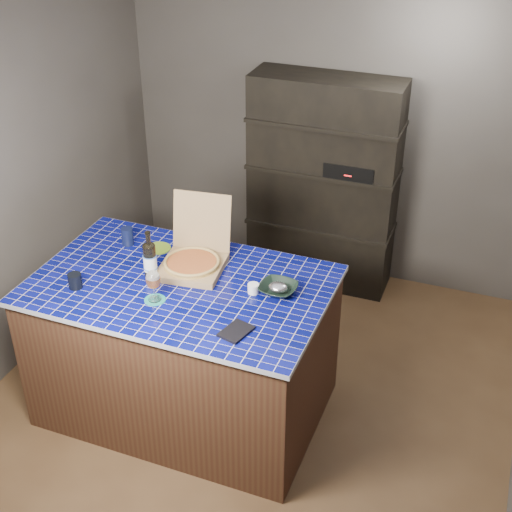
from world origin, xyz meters
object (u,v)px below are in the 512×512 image
at_px(dvd_case, 236,331).
at_px(kitchen_island, 184,347).
at_px(pizza_box, 193,260).
at_px(wine_glass, 153,280).
at_px(mead_bottle, 150,260).
at_px(bowl, 278,289).

bearing_deg(dvd_case, kitchen_island, 161.55).
height_order(pizza_box, wine_glass, pizza_box).
height_order(kitchen_island, dvd_case, dvd_case).
bearing_deg(mead_bottle, dvd_case, -25.61).
xyz_separation_m(pizza_box, mead_bottle, (-0.20, -0.19, 0.07)).
xyz_separation_m(pizza_box, dvd_case, (0.51, -0.53, -0.05)).
bearing_deg(kitchen_island, pizza_box, 89.68).
height_order(pizza_box, bowl, pizza_box).
bearing_deg(pizza_box, dvd_case, -52.97).
bearing_deg(mead_bottle, bowl, 8.14).
relative_size(mead_bottle, dvd_case, 1.72).
height_order(mead_bottle, wine_glass, mead_bottle).
distance_m(pizza_box, bowl, 0.60).
xyz_separation_m(dvd_case, bowl, (0.09, 0.46, 0.02)).
distance_m(mead_bottle, bowl, 0.81).
bearing_deg(wine_glass, dvd_case, -12.00).
relative_size(pizza_box, dvd_case, 2.73).
bearing_deg(bowl, mead_bottle, -171.86).
distance_m(dvd_case, bowl, 0.46).
relative_size(mead_bottle, wine_glass, 1.60).
relative_size(dvd_case, bowl, 0.83).
bearing_deg(wine_glass, mead_bottle, 122.48).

